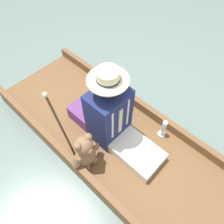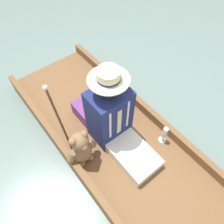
{
  "view_description": "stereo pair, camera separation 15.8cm",
  "coord_description": "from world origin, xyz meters",
  "px_view_note": "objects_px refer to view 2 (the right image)",
  "views": [
    {
      "loc": [
        0.82,
        0.77,
        2.09
      ],
      "look_at": [
        -0.01,
        -0.02,
        0.54
      ],
      "focal_mm": 35.0,
      "sensor_mm": 36.0,
      "label": 1
    },
    {
      "loc": [
        0.7,
        0.87,
        2.09
      ],
      "look_at": [
        -0.01,
        -0.02,
        0.54
      ],
      "focal_mm": 35.0,
      "sensor_mm": 36.0,
      "label": 2
    }
  ],
  "objects_px": {
    "seated_person": "(114,119)",
    "wine_glass": "(164,133)",
    "walking_cane": "(58,117)",
    "teddy_bear": "(81,149)"
  },
  "relations": [
    {
      "from": "seated_person",
      "to": "walking_cane",
      "type": "xyz_separation_m",
      "value": [
        0.41,
        -0.23,
        0.15
      ]
    },
    {
      "from": "seated_person",
      "to": "walking_cane",
      "type": "distance_m",
      "value": 0.5
    },
    {
      "from": "seated_person",
      "to": "wine_glass",
      "type": "distance_m",
      "value": 0.53
    },
    {
      "from": "seated_person",
      "to": "teddy_bear",
      "type": "relative_size",
      "value": 1.95
    },
    {
      "from": "teddy_bear",
      "to": "walking_cane",
      "type": "height_order",
      "value": "walking_cane"
    },
    {
      "from": "teddy_bear",
      "to": "wine_glass",
      "type": "distance_m",
      "value": 0.81
    },
    {
      "from": "seated_person",
      "to": "teddy_bear",
      "type": "xyz_separation_m",
      "value": [
        0.38,
        0.01,
        -0.11
      ]
    },
    {
      "from": "teddy_bear",
      "to": "seated_person",
      "type": "bearing_deg",
      "value": -178.33
    },
    {
      "from": "seated_person",
      "to": "wine_glass",
      "type": "height_order",
      "value": "seated_person"
    },
    {
      "from": "seated_person",
      "to": "walking_cane",
      "type": "bearing_deg",
      "value": -18.31
    }
  ]
}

